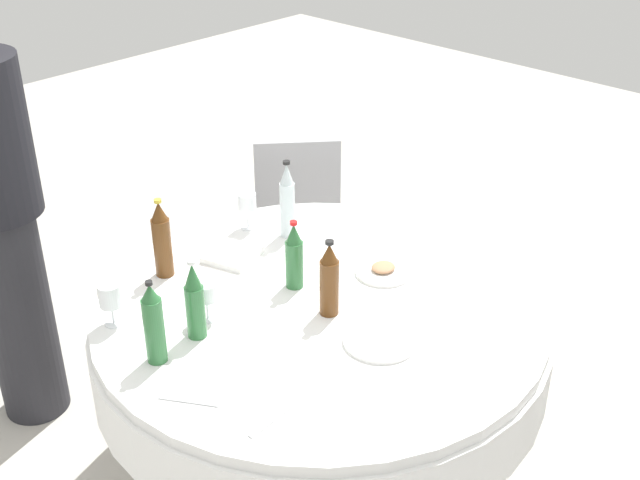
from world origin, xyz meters
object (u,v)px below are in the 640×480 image
Objects in this scene: bottle_green_left at (294,257)px; wine_glass_far at (247,203)px; bottle_brown_far at (329,280)px; bottle_clear_east at (287,201)px; chair_west at (297,200)px; bottle_green_near at (154,324)px; wine_glass_right at (206,293)px; bottle_green_south at (195,302)px; wine_glass_east at (110,297)px; plate_rear at (380,340)px; plate_inner at (383,271)px; dining_table at (320,338)px; bottle_brown_right at (162,240)px.

bottle_green_left reaches higher than wine_glass_far.
bottle_clear_east reaches higher than bottle_brown_far.
bottle_green_left is 1.17m from chair_west.
bottle_green_near is 0.26m from wine_glass_right.
bottle_green_south is 0.29m from wine_glass_east.
bottle_green_south is 0.88× the size of bottle_clear_east.
bottle_green_south reaches higher than plate_rear.
bottle_green_near is 1.63m from chair_west.
plate_rear is at bearing -53.37° from wine_glass_east.
plate_inner is at bearing -32.12° from bottle_green_left.
wine_glass_right is at bearing -144.28° from wine_glass_far.
bottle_clear_east reaches higher than bottle_green_near.
bottle_green_left is 0.35m from wine_glass_right.
bottle_clear_east is 0.36× the size of chair_west.
plate_rear is at bearing -112.60° from bottle_clear_east.
dining_table is 0.30m from bottle_green_left.
dining_table is 5.61× the size of bottle_green_south.
bottle_clear_east is (0.29, 0.48, 0.02)m from bottle_brown_far.
bottle_clear_east is 2.27× the size of wine_glass_right.
bottle_green_south is 0.10m from wine_glass_right.
bottle_green_near reaches higher than chair_west.
bottle_brown_right is 1.99× the size of wine_glass_far.
bottle_green_left is at bearing 83.21° from plate_rear.
bottle_green_south reaches higher than chair_west.
bottle_brown_far is 0.68m from wine_glass_far.
bottle_clear_east is (0.51, -0.12, 0.01)m from bottle_brown_right.
bottle_green_near reaches higher than bottle_green_south.
wine_glass_far is 1.00× the size of wine_glass_east.
bottle_green_south reaches higher than plate_inner.
bottle_brown_right is 0.64m from bottle_brown_far.
bottle_brown_far is at bearing 87.32° from plate_rear.
bottle_green_south is at bearing 164.65° from plate_inner.
bottle_brown_right is at bearing 76.70° from wine_glass_right.
plate_inner is 0.85× the size of plate_rear.
plate_rear is at bearing -95.91° from dining_table.
chair_west is (0.85, 1.22, -0.23)m from plate_rear.
bottle_brown_far reaches higher than bottle_green_left.
chair_west is (0.82, 0.93, -0.08)m from dining_table.
bottle_green_near is at bearing -176.33° from bottle_green_south.
bottle_clear_east is 0.18m from wine_glass_far.
bottle_brown_right is 0.34m from wine_glass_east.
bottle_brown_far is (0.38, -0.22, -0.00)m from bottle_green_south.
bottle_green_near is 1.02× the size of bottle_green_south.
bottle_green_left is at bearing 78.61° from bottle_brown_far.
bottle_brown_right is (0.16, 0.38, 0.01)m from bottle_green_south.
wine_glass_right is (0.25, 0.06, -0.03)m from bottle_green_near.
bottle_clear_east reaches higher than wine_glass_east.
bottle_green_left is at bearing -112.23° from wine_glass_far.
plate_inner is (0.62, -0.24, -0.09)m from wine_glass_right.
wine_glass_east is at bearing 85.97° from bottle_green_near.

